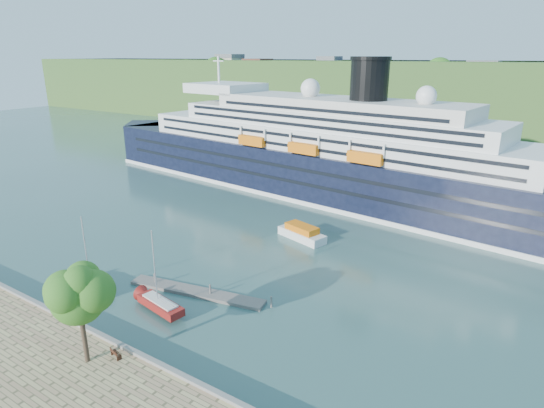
% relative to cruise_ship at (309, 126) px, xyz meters
% --- Properties ---
extents(ground, '(400.00, 400.00, 0.00)m').
position_rel_cruise_ship_xyz_m(ground, '(6.04, -55.22, -12.92)').
color(ground, '#2E524B').
rests_on(ground, ground).
extents(far_hillside, '(400.00, 50.00, 24.00)m').
position_rel_cruise_ship_xyz_m(far_hillside, '(6.04, 89.78, -0.92)').
color(far_hillside, '#2E5622').
rests_on(far_hillside, ground).
extents(quay_coping, '(220.00, 0.50, 0.30)m').
position_rel_cruise_ship_xyz_m(quay_coping, '(6.04, -55.42, -11.77)').
color(quay_coping, slate).
rests_on(quay_coping, promenade).
extents(cruise_ship, '(116.16, 28.92, 25.83)m').
position_rel_cruise_ship_xyz_m(cruise_ship, '(0.00, 0.00, 0.00)').
color(cruise_ship, black).
rests_on(cruise_ship, ground).
extents(park_bench, '(1.43, 0.84, 0.86)m').
position_rel_cruise_ship_xyz_m(park_bench, '(12.20, -56.63, -11.49)').
color(park_bench, '#452213').
rests_on(park_bench, promenade).
extents(promenade_tree, '(5.97, 5.97, 9.88)m').
position_rel_cruise_ship_xyz_m(promenade_tree, '(10.49, -58.29, -6.97)').
color(promenade_tree, '#27651A').
rests_on(promenade_tree, promenade).
extents(floating_pontoon, '(16.74, 5.37, 0.37)m').
position_rel_cruise_ship_xyz_m(floating_pontoon, '(9.20, -43.20, -12.73)').
color(floating_pontoon, slate).
rests_on(floating_pontoon, ground).
extents(sailboat_white_near, '(6.79, 2.47, 8.58)m').
position_rel_cruise_ship_xyz_m(sailboat_white_near, '(-1.27, -49.20, -8.62)').
color(sailboat_white_near, silver).
rests_on(sailboat_white_near, ground).
extents(sailboat_red, '(7.02, 2.98, 8.79)m').
position_rel_cruise_ship_xyz_m(sailboat_red, '(8.84, -48.28, -8.52)').
color(sailboat_red, maroon).
rests_on(sailboat_red, ground).
extents(tender_launch, '(8.23, 4.69, 2.16)m').
position_rel_cruise_ship_xyz_m(tender_launch, '(11.34, -22.48, -11.84)').
color(tender_launch, orange).
rests_on(tender_launch, ground).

